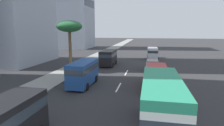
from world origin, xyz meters
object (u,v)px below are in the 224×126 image
Objects in this scene: van_seventh at (156,76)px; car_lead at (152,66)px; van_third at (83,72)px; van_fifth at (153,53)px; palm_tree at (69,27)px; minibus_fourth at (161,104)px; van_second at (108,57)px; van_sixth at (0,126)px.

car_lead is at bearing 1.90° from van_seventh.
van_third reaches higher than van_fifth.
van_fifth is 0.68× the size of palm_tree.
van_seventh is at bearing -0.18° from minibus_fourth.
van_seventh is at bearing 33.07° from van_second.
van_third is 9.41m from palm_tree.
van_second is at bearing 67.65° from car_lead.
palm_tree is (6.87, 4.38, 4.71)m from van_third.
van_second is 11.59m from van_third.
van_second is at bearing 179.58° from van_sixth.
van_second is 23.22m from van_sixth.
minibus_fourth reaches higher than van_third.
van_second is 11.46m from van_fifth.
van_sixth is at bearing 0.22° from van_third.
van_fifth is at bearing 140.51° from van_second.
van_sixth is (-20.30, 7.27, 0.69)m from car_lead.
minibus_fourth is at bearing 20.41° from van_second.
minibus_fourth is (-8.16, -7.57, 0.28)m from van_third.
van_seventh is (0.27, -7.59, -0.17)m from van_third.
van_third is 1.10× the size of van_fifth.
minibus_fourth is at bearing 114.76° from van_sixth.
van_seventh is 14.52m from palm_tree.
palm_tree reaches higher than car_lead.
minibus_fourth reaches higher than van_second.
car_lead is 0.93× the size of van_fifth.
van_fifth is at bearing 0.25° from van_seventh.
van_third is (-8.68, 7.31, 0.72)m from car_lead.
van_third reaches higher than car_lead.
van_sixth is (-23.22, 0.17, 0.00)m from van_second.
van_sixth is at bearing 160.30° from car_lead.
van_sixth is at bearing 147.60° from van_seventh.
palm_tree is (-1.81, 11.70, 5.43)m from car_lead.
minibus_fourth is 1.36× the size of van_seventh.
van_third is at bearing -179.78° from van_sixth.
van_second is 21.07m from minibus_fourth.
van_seventh is (-11.32, -7.37, -0.14)m from van_second.
van_third is at bearing 159.84° from van_fifth.
van_fifth is at bearing -0.93° from car_lead.
van_sixth is at bearing 114.76° from minibus_fourth.
van_third is 0.75× the size of palm_tree.
palm_tree is at bearing -166.54° from van_sixth.
palm_tree is at bearing -147.46° from van_third.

